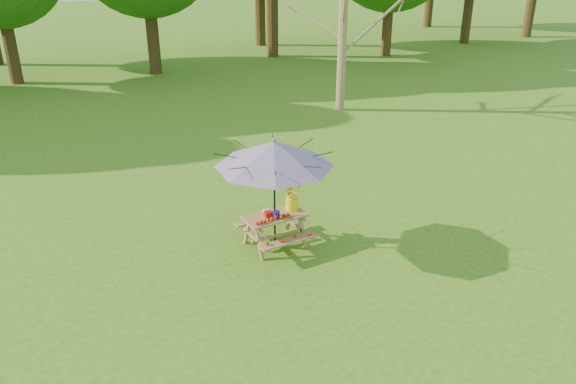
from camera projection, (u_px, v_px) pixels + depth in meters
picnic_table at (275, 231)px, 11.11m from camera, size 1.20×1.32×0.67m
patio_umbrella at (274, 154)px, 10.45m from camera, size 2.85×2.85×2.26m
produce_bins at (271, 214)px, 10.91m from camera, size 0.26×0.40×0.13m
tomatoes_row at (272, 219)px, 10.74m from camera, size 0.77×0.13×0.07m
flower_bucket at (292, 195)px, 11.10m from camera, size 0.38×0.34×0.57m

